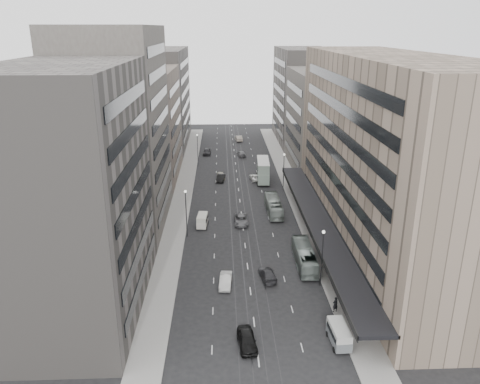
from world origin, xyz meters
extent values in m
plane|color=black|center=(0.00, 0.00, 0.00)|extent=(220.00, 220.00, 0.00)
cube|color=gray|center=(12.00, 37.50, 0.07)|extent=(4.00, 125.00, 0.15)
cube|color=gray|center=(-12.00, 37.50, 0.07)|extent=(4.00, 125.00, 0.15)
cube|color=gray|center=(21.50, 8.00, 15.00)|extent=(15.00, 60.00, 30.00)
cube|color=black|center=(12.00, 8.00, 4.00)|extent=(4.40, 60.00, 0.50)
cube|color=#4C4742|center=(21.50, 52.00, 12.00)|extent=(15.00, 28.00, 24.00)
cube|color=slate|center=(21.50, 82.00, 14.00)|extent=(15.00, 32.00, 28.00)
cube|color=slate|center=(-21.50, -8.00, 15.00)|extent=(15.00, 28.00, 30.00)
cube|color=#4C4742|center=(-21.50, 19.00, 17.00)|extent=(15.00, 26.00, 34.00)
cube|color=#7A6C5E|center=(-21.50, 46.00, 12.50)|extent=(15.00, 28.00, 25.00)
cube|color=slate|center=(-21.50, 79.00, 14.00)|extent=(15.00, 38.00, 28.00)
cylinder|color=#262628|center=(9.70, -5.00, 4.00)|extent=(0.16, 0.16, 8.00)
sphere|color=silver|center=(9.70, -5.00, 8.10)|extent=(0.44, 0.44, 0.44)
cylinder|color=#262628|center=(9.70, 35.00, 4.00)|extent=(0.16, 0.16, 8.00)
sphere|color=silver|center=(9.70, 35.00, 8.10)|extent=(0.44, 0.44, 0.44)
cylinder|color=#262628|center=(-9.70, 12.00, 4.00)|extent=(0.16, 0.16, 8.00)
sphere|color=silver|center=(-9.70, 12.00, 8.10)|extent=(0.44, 0.44, 0.44)
cylinder|color=#262628|center=(-9.70, 55.00, 4.00)|extent=(0.16, 0.16, 8.00)
sphere|color=silver|center=(-9.70, 55.00, 8.10)|extent=(0.44, 0.44, 0.44)
imported|color=gray|center=(8.50, 0.97, 1.47)|extent=(2.61, 10.60, 2.94)
imported|color=gray|center=(6.17, 21.97, 1.47)|extent=(2.63, 10.56, 2.93)
cube|color=gray|center=(5.84, 41.64, 1.70)|extent=(3.04, 9.40, 2.37)
cube|color=gray|center=(5.84, 41.64, 3.92)|extent=(2.97, 9.03, 2.06)
cube|color=silver|center=(5.84, 41.64, 5.01)|extent=(3.04, 9.40, 0.12)
cylinder|color=black|center=(4.39, 38.36, 0.52)|extent=(0.34, 1.04, 1.03)
cylinder|color=black|center=(6.96, 38.23, 0.52)|extent=(0.34, 1.04, 1.03)
cylinder|color=black|center=(4.72, 45.04, 0.52)|extent=(0.34, 1.04, 1.03)
cylinder|color=black|center=(7.30, 44.91, 0.52)|extent=(0.34, 1.04, 1.03)
cube|color=slate|center=(9.20, -17.48, 0.88)|extent=(2.01, 4.38, 1.12)
cube|color=#BBBCB7|center=(9.20, -17.48, 1.88)|extent=(1.97, 4.29, 0.88)
cylinder|color=black|center=(8.37, -18.94, 0.32)|extent=(0.21, 0.65, 0.64)
cylinder|color=black|center=(10.17, -18.85, 0.32)|extent=(0.21, 0.65, 0.64)
cylinder|color=black|center=(8.23, -16.11, 0.32)|extent=(0.21, 0.65, 0.64)
cylinder|color=black|center=(10.03, -16.02, 0.32)|extent=(0.21, 0.65, 0.64)
cube|color=beige|center=(-7.21, 15.90, 0.86)|extent=(1.98, 3.82, 1.14)
cube|color=beige|center=(-7.21, 15.90, 1.88)|extent=(1.94, 3.75, 0.89)
cylinder|color=black|center=(-8.15, 14.75, 0.30)|extent=(0.22, 0.60, 0.59)
cylinder|color=black|center=(-6.49, 14.61, 0.30)|extent=(0.22, 0.60, 0.59)
cylinder|color=black|center=(-7.94, 17.18, 0.30)|extent=(0.22, 0.60, 0.59)
cylinder|color=black|center=(-6.28, 17.04, 0.30)|extent=(0.22, 0.60, 0.59)
imported|color=black|center=(-1.10, -17.50, 0.82)|extent=(2.40, 4.99, 1.64)
imported|color=#BCBBB7|center=(-3.32, -4.36, 0.74)|extent=(1.94, 4.63, 1.49)
imported|color=#5C5B5E|center=(-0.25, 17.07, 0.72)|extent=(2.43, 5.20, 1.44)
imported|color=#2B2A2D|center=(2.63, -2.79, 0.70)|extent=(2.56, 5.03, 1.40)
imported|color=#A29C86|center=(-3.86, 44.12, 0.73)|extent=(2.05, 4.39, 1.45)
imported|color=black|center=(-3.89, 42.24, 0.77)|extent=(2.15, 4.82, 1.54)
imported|color=white|center=(4.12, 42.67, 0.66)|extent=(2.82, 5.01, 1.32)
imported|color=slate|center=(1.85, 64.34, 0.69)|extent=(2.57, 5.00, 1.39)
imported|color=#28272A|center=(-7.70, 66.60, 0.86)|extent=(2.25, 5.11, 1.71)
imported|color=#A7998A|center=(1.82, 82.73, 0.86)|extent=(2.37, 5.36, 1.71)
imported|color=black|center=(10.20, -11.47, 1.18)|extent=(0.88, 0.73, 2.05)
camera|label=1|loc=(-3.66, -60.95, 33.60)|focal=35.00mm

